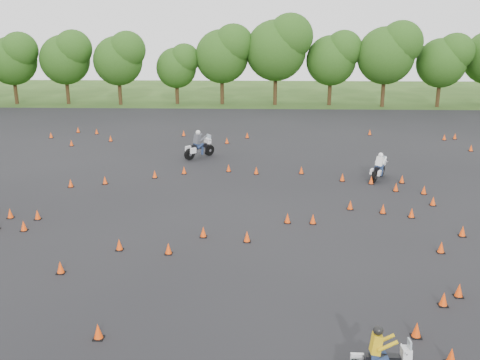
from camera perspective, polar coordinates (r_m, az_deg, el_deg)
name	(u,v)px	position (r m, az deg, el deg)	size (l,w,h in m)	color
ground	(237,231)	(23.70, -0.36, -5.45)	(140.00, 140.00, 0.00)	#2D5119
asphalt_pad	(241,191)	(29.36, 0.15, -1.17)	(62.00, 62.00, 0.00)	black
treeline	(291,67)	(57.23, 5.50, 11.87)	(87.09, 32.42, 10.94)	#254A15
traffic_cones	(244,190)	(28.81, 0.39, -1.04)	(36.26, 32.28, 0.45)	#FF480A
rider_grey	(199,144)	(36.82, -4.40, 3.89)	(2.56, 0.78, 1.97)	#414349
rider_yellow	(385,358)	(14.39, 15.20, -17.82)	(1.98, 0.61, 1.53)	gold
rider_white	(378,166)	(32.47, 14.52, 1.50)	(2.15, 0.66, 1.66)	white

